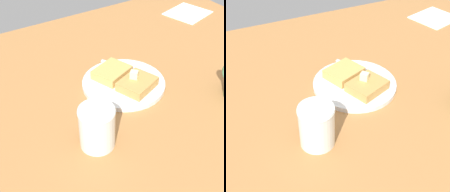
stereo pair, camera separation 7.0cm
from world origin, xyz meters
TOP-DOWN VIEW (x-y plane):
  - table_surface at (0.00, 0.00)cm, footprint 98.60×98.60cm
  - plate at (4.04, 11.93)cm, footprint 21.24×21.24cm
  - toast_slice_left at (0.47, 10.63)cm, footprint 9.71×10.68cm
  - toast_slice_middle at (7.60, 13.22)cm, footprint 9.71×10.68cm
  - butter_pat_primary at (1.25, 10.80)cm, footprint 2.55×2.54cm
  - fork at (7.71, 6.84)cm, footprint 14.22×9.89cm
  - syrup_jar at (-9.78, 27.86)cm, footprint 7.48×7.48cm
  - napkin at (27.78, -32.98)cm, footprint 16.20×17.33cm

SIDE VIEW (x-z plane):
  - table_surface at x=0.00cm, z-range 0.00..2.88cm
  - napkin at x=27.78cm, z-range 2.88..3.18cm
  - plate at x=4.04cm, z-range 2.97..4.19cm
  - fork at x=7.71cm, z-range 4.11..4.47cm
  - toast_slice_left at x=0.47cm, z-range 4.11..6.43cm
  - toast_slice_middle at x=7.60cm, z-range 4.11..6.43cm
  - syrup_jar at x=-9.78cm, z-range 2.71..11.98cm
  - butter_pat_primary at x=1.25cm, z-range 6.43..8.33cm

